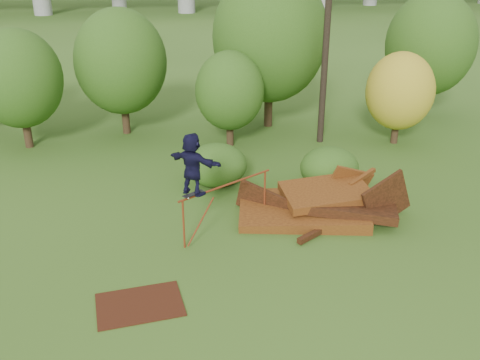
{
  "coord_description": "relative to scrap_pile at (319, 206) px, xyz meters",
  "views": [
    {
      "loc": [
        -2.78,
        -12.71,
        8.15
      ],
      "look_at": [
        -0.8,
        2.0,
        1.6
      ],
      "focal_mm": 40.0,
      "sensor_mm": 36.0,
      "label": 1
    }
  ],
  "objects": [
    {
      "name": "tree_2",
      "position": [
        -2.1,
        7.04,
        2.1
      ],
      "size": [
        2.95,
        2.95,
        4.15
      ],
      "color": "black",
      "rests_on": "ground"
    },
    {
      "name": "shrub_right",
      "position": [
        0.96,
        2.16,
        0.4
      ],
      "size": [
        2.12,
        1.95,
        1.5
      ],
      "primitive_type": "ellipsoid",
      "color": "#224311",
      "rests_on": "ground"
    },
    {
      "name": "shrub_left",
      "position": [
        -3.09,
        2.89,
        0.43
      ],
      "size": [
        2.25,
        2.08,
        1.56
      ],
      "primitive_type": "ellipsoid",
      "color": "#224311",
      "rests_on": "ground"
    },
    {
      "name": "utility_pole",
      "position": [
        1.98,
        6.99,
        5.26
      ],
      "size": [
        1.4,
        0.28,
        11.07
      ],
      "color": "black",
      "rests_on": "ground"
    },
    {
      "name": "tree_3",
      "position": [
        0.06,
        9.55,
        3.95
      ],
      "size": [
        5.3,
        5.3,
        7.36
      ],
      "color": "black",
      "rests_on": "ground"
    },
    {
      "name": "grind_rail",
      "position": [
        -3.1,
        -0.58,
        0.85
      ],
      "size": [
        2.97,
        2.0,
        1.56
      ],
      "color": "maroon",
      "rests_on": "ground"
    },
    {
      "name": "skateboard",
      "position": [
        -4.12,
        -1.25,
        1.27
      ],
      "size": [
        0.66,
        0.52,
        0.07
      ],
      "rotation": [
        0.0,
        0.0,
        0.59
      ],
      "color": "black",
      "rests_on": "grind_rail"
    },
    {
      "name": "tree_1",
      "position": [
        -6.74,
        9.36,
        3.0
      ],
      "size": [
        4.11,
        4.11,
        5.72
      ],
      "color": "black",
      "rests_on": "ground"
    },
    {
      "name": "tree_4",
      "position": [
        5.22,
        6.37,
        2.01
      ],
      "size": [
        2.93,
        2.93,
        4.05
      ],
      "color": "black",
      "rests_on": "ground"
    },
    {
      "name": "ground",
      "position": [
        -1.86,
        -2.41,
        -0.35
      ],
      "size": [
        240.0,
        240.0,
        0.0
      ],
      "primitive_type": "plane",
      "color": "#2D5116",
      "rests_on": "ground"
    },
    {
      "name": "skater",
      "position": [
        -4.12,
        -1.25,
        2.19
      ],
      "size": [
        1.66,
        1.46,
        1.82
      ],
      "primitive_type": "imported",
      "rotation": [
        0.0,
        0.0,
        2.47
      ],
      "color": "black",
      "rests_on": "skateboard"
    },
    {
      "name": "tree_5",
      "position": [
        8.26,
        10.2,
        3.29
      ],
      "size": [
        4.39,
        4.39,
        6.17
      ],
      "color": "black",
      "rests_on": "ground"
    },
    {
      "name": "flat_plate",
      "position": [
        -5.65,
        -4.08,
        -0.34
      ],
      "size": [
        2.29,
        1.79,
        0.03
      ],
      "primitive_type": "cube",
      "rotation": [
        0.0,
        0.0,
        0.15
      ],
      "color": "#3B190C",
      "rests_on": "ground"
    },
    {
      "name": "scrap_pile",
      "position": [
        0.0,
        0.0,
        0.0
      ],
      "size": [
        5.82,
        3.47,
        1.97
      ],
      "color": "#43210C",
      "rests_on": "ground"
    },
    {
      "name": "tree_0",
      "position": [
        -10.87,
        7.99,
        2.67
      ],
      "size": [
        3.62,
        3.62,
        5.11
      ],
      "color": "black",
      "rests_on": "ground"
    }
  ]
}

